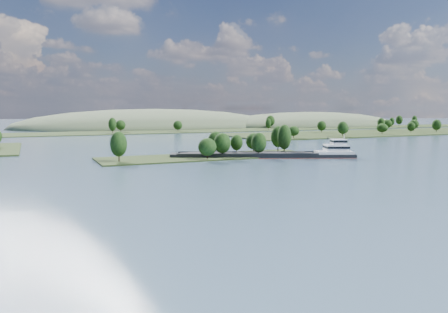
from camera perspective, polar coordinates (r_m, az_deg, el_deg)
name	(u,v)px	position (r m, az deg, el deg)	size (l,w,h in m)	color
ground	(275,175)	(148.23, 6.66, -2.45)	(1800.00, 1800.00, 0.00)	#3C5268
tree_island	(222,148)	(202.83, -0.21, 1.10)	(100.00, 31.50, 15.49)	#202F14
right_bank	(392,132)	(433.65, 21.07, 3.04)	(320.00, 90.00, 13.91)	#202F14
back_shoreline	(128,132)	(414.81, -12.41, 3.15)	(900.00, 60.00, 15.34)	#202F14
hill_east	(309,126)	(582.40, 11.10, 3.98)	(260.00, 140.00, 36.00)	#49593D
hill_west	(154,127)	(524.06, -9.13, 3.77)	(320.00, 160.00, 44.00)	#49593D
cargo_barge	(276,154)	(202.07, 6.82, 0.29)	(81.99, 41.26, 11.43)	black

